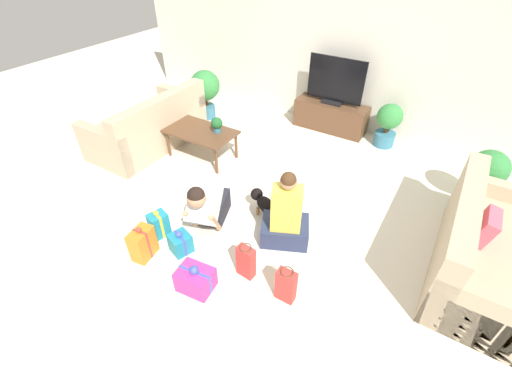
{
  "coord_description": "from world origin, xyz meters",
  "views": [
    {
      "loc": [
        1.64,
        -2.9,
        2.86
      ],
      "look_at": [
        0.03,
        -0.32,
        0.45
      ],
      "focal_mm": 24.0,
      "sensor_mm": 36.0,
      "label": 1
    }
  ],
  "objects_px": {
    "sofa_left": "(150,127)",
    "dog": "(263,202)",
    "sofa_right": "(487,253)",
    "gift_box_d": "(159,224)",
    "potted_plant_corner_left": "(205,89)",
    "gift_box_b": "(196,279)",
    "potted_plant_corner_right": "(486,173)",
    "person_sitting": "(286,218)",
    "tv": "(335,83)",
    "tv_console": "(330,116)",
    "tabletop_plant": "(217,124)",
    "gift_bag_b": "(246,261)",
    "coffee_table": "(201,134)",
    "gift_box_a": "(143,243)",
    "gift_box_c": "(181,243)",
    "gift_bag_a": "(286,285)",
    "potted_plant_back_right": "(388,123)",
    "person_kneeling": "(208,204)"
  },
  "relations": [
    {
      "from": "sofa_left",
      "to": "dog",
      "type": "relative_size",
      "value": 3.91
    },
    {
      "from": "sofa_right",
      "to": "gift_box_d",
      "type": "height_order",
      "value": "sofa_right"
    },
    {
      "from": "potted_plant_corner_left",
      "to": "gift_box_b",
      "type": "distance_m",
      "value": 3.82
    },
    {
      "from": "potted_plant_corner_left",
      "to": "potted_plant_corner_right",
      "type": "relative_size",
      "value": 1.15
    },
    {
      "from": "person_sitting",
      "to": "sofa_left",
      "type": "bearing_deg",
      "value": -39.8
    },
    {
      "from": "tv",
      "to": "potted_plant_corner_left",
      "type": "bearing_deg",
      "value": -160.22
    },
    {
      "from": "tv_console",
      "to": "person_sitting",
      "type": "bearing_deg",
      "value": -77.83
    },
    {
      "from": "gift_box_d",
      "to": "sofa_left",
      "type": "bearing_deg",
      "value": 137.59
    },
    {
      "from": "sofa_left",
      "to": "potted_plant_corner_left",
      "type": "height_order",
      "value": "sofa_left"
    },
    {
      "from": "tv_console",
      "to": "tabletop_plant",
      "type": "bearing_deg",
      "value": -121.43
    },
    {
      "from": "dog",
      "to": "gift_bag_b",
      "type": "xyz_separation_m",
      "value": [
        0.33,
        -0.88,
        -0.01
      ]
    },
    {
      "from": "coffee_table",
      "to": "tv_console",
      "type": "xyz_separation_m",
      "value": [
        1.31,
        1.87,
        -0.16
      ]
    },
    {
      "from": "coffee_table",
      "to": "gift_bag_b",
      "type": "height_order",
      "value": "coffee_table"
    },
    {
      "from": "dog",
      "to": "gift_box_a",
      "type": "distance_m",
      "value": 1.45
    },
    {
      "from": "person_sitting",
      "to": "gift_box_a",
      "type": "xyz_separation_m",
      "value": [
        -1.17,
        -1.0,
        -0.16
      ]
    },
    {
      "from": "gift_box_c",
      "to": "gift_bag_b",
      "type": "relative_size",
      "value": 0.71
    },
    {
      "from": "tabletop_plant",
      "to": "gift_bag_a",
      "type": "bearing_deg",
      "value": -39.51
    },
    {
      "from": "potted_plant_corner_left",
      "to": "gift_box_d",
      "type": "xyz_separation_m",
      "value": [
        1.43,
        -2.7,
        -0.39
      ]
    },
    {
      "from": "potted_plant_back_right",
      "to": "dog",
      "type": "bearing_deg",
      "value": -107.76
    },
    {
      "from": "person_sitting",
      "to": "potted_plant_corner_left",
      "type": "bearing_deg",
      "value": -61.69
    },
    {
      "from": "sofa_left",
      "to": "gift_bag_b",
      "type": "distance_m",
      "value": 3.07
    },
    {
      "from": "person_sitting",
      "to": "tabletop_plant",
      "type": "xyz_separation_m",
      "value": [
        -1.68,
        1.01,
        0.23
      ]
    },
    {
      "from": "potted_plant_back_right",
      "to": "gift_bag_b",
      "type": "xyz_separation_m",
      "value": [
        -0.46,
        -3.36,
        -0.2
      ]
    },
    {
      "from": "sofa_left",
      "to": "potted_plant_back_right",
      "type": "xyz_separation_m",
      "value": [
        3.2,
        1.96,
        0.09
      ]
    },
    {
      "from": "tv_console",
      "to": "tv",
      "type": "height_order",
      "value": "tv"
    },
    {
      "from": "person_sitting",
      "to": "gift_box_c",
      "type": "relative_size",
      "value": 3.33
    },
    {
      "from": "person_kneeling",
      "to": "tabletop_plant",
      "type": "height_order",
      "value": "person_kneeling"
    },
    {
      "from": "person_kneeling",
      "to": "tv",
      "type": "bearing_deg",
      "value": 65.83
    },
    {
      "from": "potted_plant_back_right",
      "to": "tabletop_plant",
      "type": "xyz_separation_m",
      "value": [
        -2.04,
        -1.71,
        0.17
      ]
    },
    {
      "from": "sofa_left",
      "to": "gift_box_d",
      "type": "bearing_deg",
      "value": 47.59
    },
    {
      "from": "gift_box_c",
      "to": "tabletop_plant",
      "type": "bearing_deg",
      "value": 114.22
    },
    {
      "from": "gift_box_a",
      "to": "gift_box_c",
      "type": "height_order",
      "value": "gift_box_a"
    },
    {
      "from": "dog",
      "to": "gift_box_b",
      "type": "height_order",
      "value": "dog"
    },
    {
      "from": "potted_plant_corner_left",
      "to": "sofa_right",
      "type": "bearing_deg",
      "value": -16.84
    },
    {
      "from": "potted_plant_back_right",
      "to": "gift_box_b",
      "type": "height_order",
      "value": "potted_plant_back_right"
    },
    {
      "from": "gift_box_c",
      "to": "potted_plant_corner_right",
      "type": "bearing_deg",
      "value": 44.88
    },
    {
      "from": "gift_bag_b",
      "to": "gift_bag_a",
      "type": "bearing_deg",
      "value": -4.71
    },
    {
      "from": "tv_console",
      "to": "tv",
      "type": "bearing_deg",
      "value": 0.0
    },
    {
      "from": "tv_console",
      "to": "gift_box_a",
      "type": "distance_m",
      "value": 3.82
    },
    {
      "from": "potted_plant_back_right",
      "to": "potted_plant_corner_left",
      "type": "bearing_deg",
      "value": -167.03
    },
    {
      "from": "gift_box_a",
      "to": "gift_box_d",
      "type": "xyz_separation_m",
      "value": [
        -0.09,
        0.32,
        -0.03
      ]
    },
    {
      "from": "gift_box_a",
      "to": "gift_box_b",
      "type": "height_order",
      "value": "gift_box_a"
    },
    {
      "from": "potted_plant_corner_left",
      "to": "gift_bag_b",
      "type": "height_order",
      "value": "potted_plant_corner_left"
    },
    {
      "from": "potted_plant_corner_left",
      "to": "gift_bag_b",
      "type": "bearing_deg",
      "value": -45.74
    },
    {
      "from": "sofa_left",
      "to": "tabletop_plant",
      "type": "relative_size",
      "value": 8.17
    },
    {
      "from": "sofa_right",
      "to": "gift_bag_b",
      "type": "xyz_separation_m",
      "value": [
        -2.01,
        -1.27,
        -0.11
      ]
    },
    {
      "from": "gift_box_d",
      "to": "person_kneeling",
      "type": "bearing_deg",
      "value": 44.93
    },
    {
      "from": "coffee_table",
      "to": "tv_console",
      "type": "height_order",
      "value": "tv_console"
    },
    {
      "from": "gift_box_c",
      "to": "tabletop_plant",
      "type": "height_order",
      "value": "tabletop_plant"
    },
    {
      "from": "sofa_left",
      "to": "tv_console",
      "type": "xyz_separation_m",
      "value": [
        2.24,
        2.01,
        -0.07
      ]
    }
  ]
}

